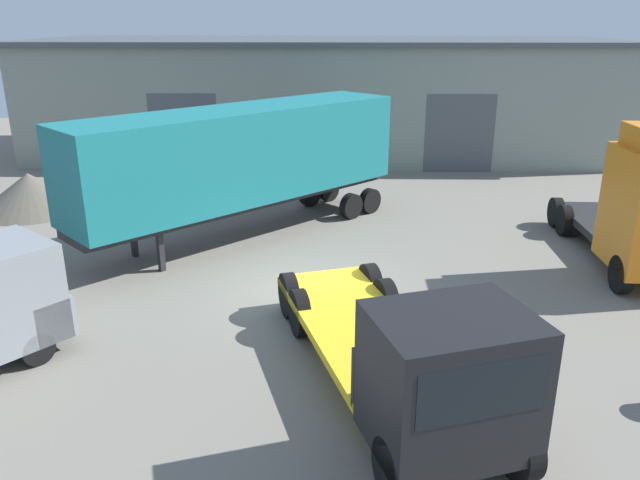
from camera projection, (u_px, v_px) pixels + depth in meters
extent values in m
plane|color=slate|center=(309.00, 296.00, 16.34)|extent=(60.00, 60.00, 0.00)
cube|color=gray|center=(323.00, 98.00, 33.24)|extent=(29.12, 9.92, 5.59)
cube|color=#474C51|center=(323.00, 41.00, 32.25)|extent=(29.62, 10.42, 0.25)
cube|color=#4C5156|center=(184.00, 133.00, 29.07)|extent=(3.20, 0.08, 3.60)
cube|color=#4C5156|center=(459.00, 134.00, 28.80)|extent=(3.20, 0.08, 3.60)
cube|color=#232326|center=(607.00, 224.00, 19.97)|extent=(2.10, 4.29, 0.24)
cylinder|color=black|center=(621.00, 274.00, 16.37)|extent=(0.32, 1.03, 1.02)
cylinder|color=black|center=(632.00, 221.00, 20.64)|extent=(0.32, 1.03, 1.02)
cylinder|color=black|center=(564.00, 220.00, 20.74)|extent=(0.32, 1.03, 1.02)
cylinder|color=black|center=(621.00, 213.00, 21.49)|extent=(0.32, 1.03, 1.02)
cylinder|color=black|center=(556.00, 212.00, 21.58)|extent=(0.32, 1.03, 1.02)
cube|color=#197075|center=(241.00, 154.00, 19.86)|extent=(9.94, 9.90, 2.86)
cube|color=#232326|center=(243.00, 200.00, 20.39)|extent=(9.41, 9.37, 0.24)
cube|color=#232326|center=(161.00, 253.00, 17.76)|extent=(0.23, 0.23, 1.11)
cube|color=#232326|center=(134.00, 239.00, 18.85)|extent=(0.23, 0.23, 1.11)
cylinder|color=black|center=(351.00, 206.00, 22.47)|extent=(0.86, 0.86, 0.92)
cylinder|color=black|center=(310.00, 194.00, 23.97)|extent=(0.86, 0.86, 0.92)
cylinder|color=black|center=(370.00, 201.00, 23.11)|extent=(0.86, 0.86, 0.92)
cylinder|color=black|center=(328.00, 190.00, 24.62)|extent=(0.86, 0.86, 0.92)
cube|color=black|center=(449.00, 381.00, 9.52)|extent=(2.87, 2.54, 2.20)
cube|color=black|center=(483.00, 391.00, 8.56)|extent=(1.94, 0.69, 0.88)
cube|color=yellow|center=(362.00, 324.00, 13.26)|extent=(4.03, 6.16, 0.20)
cube|color=#232326|center=(419.00, 368.00, 10.58)|extent=(2.32, 0.85, 1.10)
cylinder|color=black|center=(518.00, 446.00, 9.77)|extent=(0.62, 1.13, 1.09)
cylinder|color=black|center=(394.00, 472.00, 9.21)|extent=(0.62, 1.13, 1.09)
cylinder|color=black|center=(385.00, 301.00, 14.73)|extent=(0.62, 1.13, 1.09)
cylinder|color=black|center=(299.00, 313.00, 14.17)|extent=(0.62, 1.13, 1.09)
cylinder|color=black|center=(370.00, 285.00, 15.63)|extent=(0.62, 1.13, 1.09)
cylinder|color=black|center=(289.00, 295.00, 15.07)|extent=(0.62, 1.13, 1.09)
cube|color=gray|center=(34.00, 310.00, 13.73)|extent=(2.12, 1.95, 0.90)
cube|color=black|center=(8.00, 271.00, 13.09)|extent=(1.36, 1.11, 0.77)
cylinder|color=black|center=(36.00, 348.00, 13.04)|extent=(0.68, 0.75, 0.72)
cone|color=#565147|center=(30.00, 192.00, 23.36)|extent=(3.96, 3.96, 1.42)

